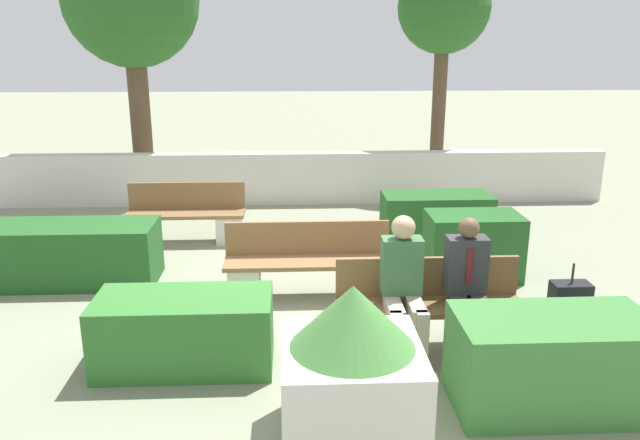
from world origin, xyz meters
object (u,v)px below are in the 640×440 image
Objects in this scene: person_seated_man at (469,282)px; person_seated_woman at (403,281)px; planter_corner_left at (352,370)px; bench_front at (430,316)px; tree_leftmost at (131,2)px; suitcase at (568,315)px; tree_center_left at (444,11)px; bench_left_side at (186,221)px; bench_right_side at (308,270)px.

person_seated_man is 0.62m from person_seated_woman.
person_seated_woman is at bearing 65.44° from planter_corner_left.
tree_leftmost is at bearing 122.26° from bench_front.
bench_front is 1.35m from suitcase.
tree_leftmost is at bearing 129.61° from suitcase.
tree_center_left reaches higher than suitcase.
person_seated_woman is (-0.30, -0.14, 0.42)m from bench_front.
bench_left_side is 0.90× the size of bench_right_side.
bench_front is 7.75m from tree_center_left.
bench_front and bench_right_side have the same top height.
tree_leftmost is 5.83m from tree_center_left.
bench_right_side is at bearing -116.29° from tree_center_left.
tree_leftmost is (-4.52, 6.80, 2.83)m from person_seated_man.
tree_center_left is (5.83, 0.27, -0.13)m from tree_leftmost.
tree_center_left reaches higher than planter_corner_left.
person_seated_woman reaches higher than planter_corner_left.
tree_center_left is (2.53, 8.39, 2.83)m from planter_corner_left.
person_seated_man reaches higher than planter_corner_left.
person_seated_man is (1.47, -1.44, 0.39)m from bench_right_side.
suitcase reaches higher than bench_front.
planter_corner_left is 0.29× the size of tree_center_left.
person_seated_man is at bearing -100.51° from tree_center_left.
bench_left_side is at bearing 140.53° from suitcase.
bench_right_side is 0.40× the size of tree_leftmost.
tree_center_left is (4.52, 3.48, 3.10)m from bench_left_side.
tree_leftmost reaches higher than planter_corner_left.
person_seated_woman is at bearing 179.57° from person_seated_man.
planter_corner_left is at bearing -147.86° from suitcase.
bench_left_side is at bearing 131.85° from person_seated_man.
bench_front is at bearing -103.23° from tree_center_left.
person_seated_woman is at bearing -176.97° from suitcase.
tree_center_left is at bearing 79.49° from person_seated_man.
person_seated_man is 1.53× the size of suitcase.
bench_right_side is (-1.15, 1.30, 0.01)m from bench_front.
person_seated_woman reaches higher than person_seated_man.
bench_front is 1.33× the size of person_seated_woman.
planter_corner_left is at bearing -84.00° from bench_right_side.
person_seated_woman reaches higher than bench_right_side.
suitcase is (1.03, 0.09, -0.40)m from person_seated_man.
tree_leftmost reaches higher than bench_right_side.
bench_front is 0.53m from person_seated_woman.
tree_leftmost reaches higher than person_seated_woman.
tree_center_left is at bearing 2.60° from tree_leftmost.
bench_right_side is at bearing 135.46° from person_seated_man.
person_seated_woman is 1.70m from suitcase.
bench_right_side is 2.23× the size of suitcase.
bench_front is 0.53m from person_seated_man.
person_seated_woman is 1.07× the size of planter_corner_left.
bench_front is 1.74m from planter_corner_left.
person_seated_man is at bearing -0.43° from person_seated_woman.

